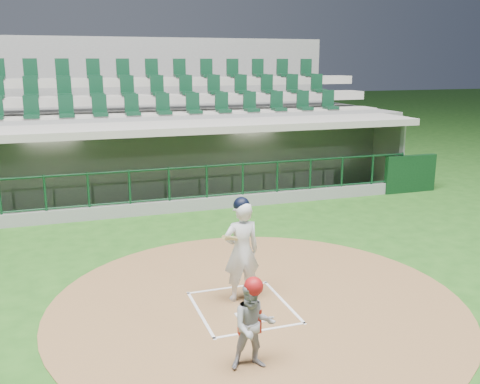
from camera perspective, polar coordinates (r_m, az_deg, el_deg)
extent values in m
plane|color=#1D4B15|center=(9.58, -0.29, -11.55)|extent=(120.00, 120.00, 0.00)
cylinder|color=brown|center=(9.50, 1.85, -11.75)|extent=(7.20, 7.20, 0.01)
cube|color=silver|center=(8.98, 1.15, -13.23)|extent=(0.43, 0.43, 0.02)
cube|color=silver|center=(9.13, -4.27, -12.83)|extent=(0.05, 1.80, 0.01)
cube|color=white|center=(9.56, 4.64, -11.53)|extent=(0.05, 1.80, 0.01)
cube|color=white|center=(10.05, -1.30, -10.19)|extent=(1.55, 0.05, 0.01)
cube|color=white|center=(8.61, 2.20, -14.54)|extent=(1.55, 0.05, 0.01)
cube|color=gray|center=(16.62, -8.47, -2.64)|extent=(15.00, 3.00, 0.10)
cube|color=slate|center=(17.83, -9.56, 3.07)|extent=(15.00, 0.20, 2.70)
cube|color=beige|center=(17.67, -9.53, 3.80)|extent=(13.50, 0.04, 0.90)
cube|color=gray|center=(19.03, 14.20, 3.51)|extent=(0.20, 3.00, 2.70)
cube|color=gray|center=(15.81, -8.67, 7.07)|extent=(15.40, 3.50, 0.20)
cube|color=slate|center=(14.96, -7.50, -1.66)|extent=(15.00, 0.15, 0.40)
cube|color=black|center=(14.63, -7.69, 4.30)|extent=(15.00, 0.01, 0.95)
cube|color=brown|center=(17.55, -9.13, -0.86)|extent=(12.75, 0.40, 0.45)
cube|color=white|center=(15.84, -19.61, 5.97)|extent=(1.30, 0.35, 0.04)
cube|color=white|center=(16.84, 1.36, 7.18)|extent=(1.30, 0.35, 0.04)
cube|color=black|center=(17.96, 17.70, 1.86)|extent=(1.80, 0.18, 1.20)
imported|color=#B4131F|center=(16.73, -18.04, 0.34)|extent=(1.16, 0.85, 1.82)
imported|color=maroon|center=(17.88, -1.29, 1.40)|extent=(0.88, 0.73, 1.55)
imported|color=#A2111E|center=(18.89, 8.14, 2.16)|extent=(1.59, 0.56, 1.69)
cube|color=slate|center=(19.39, -10.39, 4.78)|extent=(17.00, 6.50, 2.50)
cube|color=#9B968C|center=(17.78, -9.83, 7.75)|extent=(16.60, 0.95, 0.30)
cube|color=gray|center=(18.67, -10.36, 9.70)|extent=(16.60, 0.95, 0.30)
cube|color=gray|center=(19.58, -10.86, 11.47)|extent=(16.60, 0.95, 0.30)
cube|color=slate|center=(22.54, -11.83, 9.46)|extent=(17.00, 0.25, 5.05)
imported|color=silver|center=(9.29, 0.16, -6.35)|extent=(0.66, 0.44, 1.78)
sphere|color=black|center=(9.04, 0.16, -1.40)|extent=(0.28, 0.28, 0.28)
cylinder|color=#A58C4B|center=(8.87, -0.85, -4.95)|extent=(0.58, 0.79, 0.39)
imported|color=#98989E|center=(7.41, 1.43, -14.08)|extent=(0.67, 0.56, 1.24)
sphere|color=maroon|center=(7.16, 1.46, -10.04)|extent=(0.26, 0.26, 0.26)
cube|color=#A61D11|center=(7.54, 1.03, -13.67)|extent=(0.32, 0.10, 0.35)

